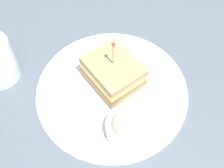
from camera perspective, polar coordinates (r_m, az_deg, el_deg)
The scene contains 4 objects.
ground_plane at distance 61.31cm, azimuth 0.00°, elevation -1.98°, with size 94.51×94.51×2.00cm, color #4C5660.
plate at distance 60.02cm, azimuth 0.00°, elevation -1.27°, with size 29.50×29.50×0.99cm, color white.
sandwich_half_center at distance 58.54cm, azimuth 0.23°, elevation 2.25°, with size 10.79×9.29×11.26cm.
coleslaw_bowl at distance 53.88cm, azimuth 2.69°, elevation -7.83°, with size 7.30×7.30×5.26cm.
Camera 1 is at (26.00, -16.42, 52.04)cm, focal length 49.46 mm.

